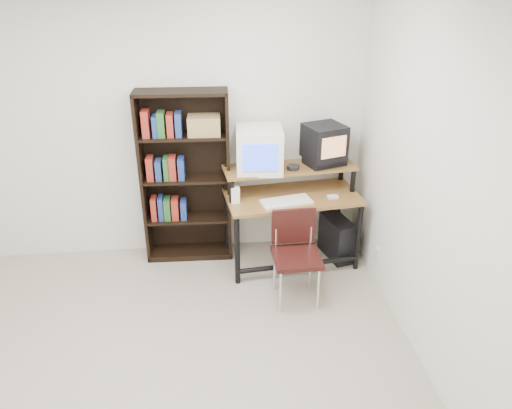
{
  "coord_description": "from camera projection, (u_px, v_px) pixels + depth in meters",
  "views": [
    {
      "loc": [
        0.43,
        -2.69,
        2.76
      ],
      "look_at": [
        0.84,
        1.1,
        0.9
      ],
      "focal_mm": 35.0,
      "sensor_mm": 36.0,
      "label": 1
    }
  ],
  "objects": [
    {
      "name": "school_chair",
      "position": [
        295.0,
        247.0,
        4.38
      ],
      "size": [
        0.41,
        0.41,
        0.82
      ],
      "rotation": [
        0.0,
        0.0,
        0.01
      ],
      "color": "black",
      "rests_on": "floor"
    },
    {
      "name": "crt_tv",
      "position": [
        324.0,
        142.0,
        4.75
      ],
      "size": [
        0.43,
        0.43,
        0.33
      ],
      "rotation": [
        0.0,
        0.0,
        0.32
      ],
      "color": "black",
      "rests_on": "vcr"
    },
    {
      "name": "computer_desk",
      "position": [
        292.0,
        198.0,
        4.84
      ],
      "size": [
        1.33,
        0.76,
        0.98
      ],
      "rotation": [
        0.0,
        0.0,
        0.1
      ],
      "color": "olive",
      "rests_on": "floor"
    },
    {
      "name": "crt_monitor",
      "position": [
        259.0,
        150.0,
        4.67
      ],
      "size": [
        0.46,
        0.47,
        0.41
      ],
      "rotation": [
        0.0,
        0.0,
        -0.07
      ],
      "color": "white",
      "rests_on": "computer_desk"
    },
    {
      "name": "pc_tower",
      "position": [
        337.0,
        238.0,
        5.12
      ],
      "size": [
        0.3,
        0.48,
        0.42
      ],
      "primitive_type": "cube",
      "rotation": [
        0.0,
        0.0,
        0.24
      ],
      "color": "black",
      "rests_on": "floor"
    },
    {
      "name": "keyboard",
      "position": [
        286.0,
        202.0,
        4.65
      ],
      "size": [
        0.5,
        0.3,
        0.03
      ],
      "primitive_type": "cube",
      "rotation": [
        0.0,
        0.0,
        0.21
      ],
      "color": "white",
      "rests_on": "computer_desk"
    },
    {
      "name": "vcr",
      "position": [
        324.0,
        161.0,
        4.85
      ],
      "size": [
        0.42,
        0.36,
        0.08
      ],
      "primitive_type": "cube",
      "rotation": [
        0.0,
        0.0,
        0.33
      ],
      "color": "black",
      "rests_on": "computer_desk"
    },
    {
      "name": "wall_outlet",
      "position": [
        377.0,
        254.0,
        4.66
      ],
      "size": [
        0.02,
        0.08,
        0.12
      ],
      "primitive_type": "cube",
      "color": "beige",
      "rests_on": "right_wall"
    },
    {
      "name": "right_wall",
      "position": [
        454.0,
        215.0,
        3.19
      ],
      "size": [
        0.01,
        4.0,
        2.6
      ],
      "primitive_type": "cube",
      "color": "white",
      "rests_on": "floor"
    },
    {
      "name": "desk_speaker",
      "position": [
        235.0,
        196.0,
        4.63
      ],
      "size": [
        0.08,
        0.08,
        0.17
      ],
      "primitive_type": "cube",
      "rotation": [
        0.0,
        0.0,
        0.07
      ],
      "color": "white",
      "rests_on": "computer_desk"
    },
    {
      "name": "mousepad",
      "position": [
        331.0,
        198.0,
        4.77
      ],
      "size": [
        0.26,
        0.23,
        0.01
      ],
      "primitive_type": "cube",
      "rotation": [
        0.0,
        0.0,
        0.25
      ],
      "color": "black",
      "rests_on": "computer_desk"
    },
    {
      "name": "floor",
      "position": [
        156.0,
        390.0,
        3.57
      ],
      "size": [
        4.0,
        4.0,
        0.01
      ],
      "primitive_type": "cube",
      "color": "#B2A694",
      "rests_on": "ground"
    },
    {
      "name": "back_wall",
      "position": [
        159.0,
        130.0,
        4.79
      ],
      "size": [
        4.0,
        0.01,
        2.6
      ],
      "primitive_type": "cube",
      "color": "white",
      "rests_on": "floor"
    },
    {
      "name": "mouse",
      "position": [
        333.0,
        197.0,
        4.74
      ],
      "size": [
        0.11,
        0.07,
        0.03
      ],
      "primitive_type": "cube",
      "rotation": [
        0.0,
        0.0,
        0.11
      ],
      "color": "white",
      "rests_on": "mousepad"
    },
    {
      "name": "bookshelf",
      "position": [
        186.0,
        175.0,
        4.86
      ],
      "size": [
        0.87,
        0.32,
        1.72
      ],
      "rotation": [
        0.0,
        0.0,
        -0.04
      ],
      "color": "black",
      "rests_on": "floor"
    },
    {
      "name": "cd_spindle",
      "position": [
        293.0,
        168.0,
        4.74
      ],
      "size": [
        0.13,
        0.13,
        0.05
      ],
      "primitive_type": "cylinder",
      "rotation": [
        0.0,
        0.0,
        0.09
      ],
      "color": "#26262B",
      "rests_on": "computer_desk"
    }
  ]
}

